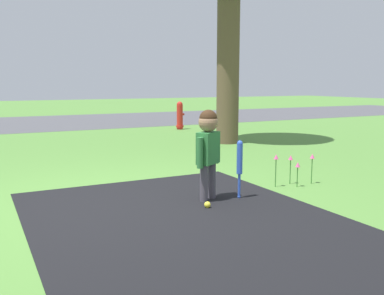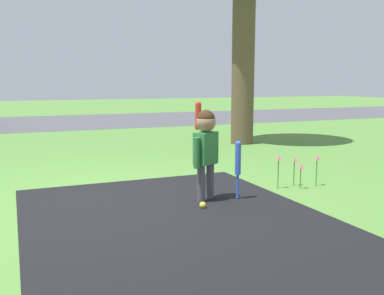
{
  "view_description": "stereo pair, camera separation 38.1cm",
  "coord_description": "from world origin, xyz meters",
  "px_view_note": "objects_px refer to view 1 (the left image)",
  "views": [
    {
      "loc": [
        -1.3,
        -4.45,
        1.33
      ],
      "look_at": [
        1.03,
        0.11,
        0.55
      ],
      "focal_mm": 40.0,
      "sensor_mm": 36.0,
      "label": 1
    },
    {
      "loc": [
        -0.96,
        -4.61,
        1.33
      ],
      "look_at": [
        1.03,
        0.11,
        0.55
      ],
      "focal_mm": 40.0,
      "sensor_mm": 36.0,
      "label": 2
    }
  ],
  "objects_px": {
    "child": "(208,142)",
    "sports_ball": "(207,205)",
    "fire_hydrant": "(180,116)",
    "baseball_bat": "(240,161)"
  },
  "relations": [
    {
      "from": "child",
      "to": "sports_ball",
      "type": "xyz_separation_m",
      "value": [
        -0.17,
        -0.29,
        -0.64
      ]
    },
    {
      "from": "baseball_bat",
      "to": "sports_ball",
      "type": "xyz_separation_m",
      "value": [
        -0.52,
        -0.18,
        -0.4
      ]
    },
    {
      "from": "sports_ball",
      "to": "fire_hydrant",
      "type": "height_order",
      "value": "fire_hydrant"
    },
    {
      "from": "fire_hydrant",
      "to": "baseball_bat",
      "type": "bearing_deg",
      "value": -110.23
    },
    {
      "from": "child",
      "to": "fire_hydrant",
      "type": "relative_size",
      "value": 1.29
    },
    {
      "from": "sports_ball",
      "to": "fire_hydrant",
      "type": "xyz_separation_m",
      "value": [
        3.11,
        7.21,
        0.35
      ]
    },
    {
      "from": "child",
      "to": "sports_ball",
      "type": "distance_m",
      "value": 0.72
    },
    {
      "from": "baseball_bat",
      "to": "sports_ball",
      "type": "bearing_deg",
      "value": -161.36
    },
    {
      "from": "child",
      "to": "baseball_bat",
      "type": "xyz_separation_m",
      "value": [
        0.35,
        -0.11,
        -0.23
      ]
    },
    {
      "from": "baseball_bat",
      "to": "fire_hydrant",
      "type": "distance_m",
      "value": 7.49
    }
  ]
}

